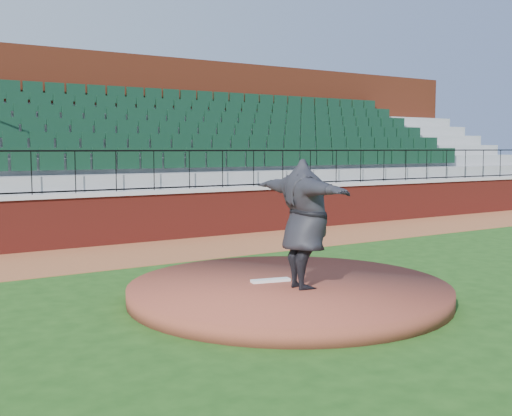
{
  "coord_description": "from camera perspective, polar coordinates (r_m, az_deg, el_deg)",
  "views": [
    {
      "loc": [
        -6.08,
        -7.79,
        2.35
      ],
      "look_at": [
        0.0,
        1.5,
        1.3
      ],
      "focal_mm": 44.17,
      "sensor_mm": 36.0,
      "label": 1
    }
  ],
  "objects": [
    {
      "name": "wall_cap",
      "position": [
        16.03,
        -10.83,
        1.37
      ],
      "size": [
        34.0,
        0.45,
        0.1
      ],
      "primitive_type": "cube",
      "color": "#B7B7B7",
      "rests_on": "field_wall"
    },
    {
      "name": "seating_stands",
      "position": [
        18.54,
        -14.12,
        5.08
      ],
      "size": [
        34.0,
        5.1,
        4.6
      ],
      "primitive_type": null,
      "color": "gray",
      "rests_on": "ground"
    },
    {
      "name": "warning_track",
      "position": [
        14.71,
        -8.37,
        -3.83
      ],
      "size": [
        34.0,
        3.2,
        0.01
      ],
      "primitive_type": "cube",
      "color": "brown",
      "rests_on": "ground"
    },
    {
      "name": "pitching_rubber",
      "position": [
        10.02,
        1.33,
        -6.57
      ],
      "size": [
        0.65,
        0.3,
        0.04
      ],
      "primitive_type": "cube",
      "rotation": [
        0.0,
        0.0,
        -0.23
      ],
      "color": "white",
      "rests_on": "pitchers_mound"
    },
    {
      "name": "wall_railing",
      "position": [
        16.0,
        -10.87,
        3.33
      ],
      "size": [
        34.0,
        0.05,
        1.0
      ],
      "primitive_type": null,
      "color": "black",
      "rests_on": "wall_cap"
    },
    {
      "name": "concourse_wall",
      "position": [
        21.21,
        -16.64,
        6.25
      ],
      "size": [
        34.0,
        0.5,
        5.5
      ],
      "primitive_type": "cube",
      "color": "maroon",
      "rests_on": "ground"
    },
    {
      "name": "field_wall",
      "position": [
        16.09,
        -10.79,
        -0.94
      ],
      "size": [
        34.0,
        0.35,
        1.2
      ],
      "primitive_type": "cube",
      "color": "maroon",
      "rests_on": "ground"
    },
    {
      "name": "ground",
      "position": [
        10.16,
        4.68,
        -7.99
      ],
      "size": [
        90.0,
        90.0,
        0.0
      ],
      "primitive_type": "plane",
      "color": "#1D4614",
      "rests_on": "ground"
    },
    {
      "name": "pitcher",
      "position": [
        9.42,
        4.4,
        -1.47
      ],
      "size": [
        0.88,
        2.45,
        1.95
      ],
      "primitive_type": "imported",
      "rotation": [
        0.0,
        0.0,
        1.48
      ],
      "color": "black",
      "rests_on": "pitchers_mound"
    },
    {
      "name": "pitchers_mound",
      "position": [
        9.95,
        2.97,
        -7.53
      ],
      "size": [
        5.0,
        5.0,
        0.25
      ],
      "primitive_type": "cylinder",
      "color": "brown",
      "rests_on": "ground"
    }
  ]
}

